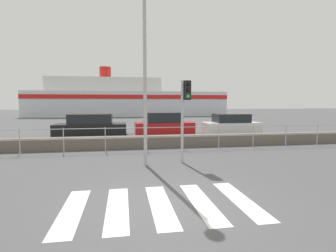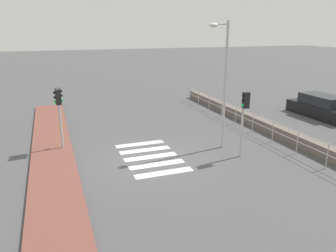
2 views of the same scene
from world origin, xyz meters
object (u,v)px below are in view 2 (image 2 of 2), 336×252
Objects in this scene: traffic_light_far at (244,110)px; streetlamp at (222,72)px; traffic_light_near at (59,103)px; parked_car_black at (321,108)px.

streetlamp reaches higher than traffic_light_far.
traffic_light_far is at bearing 63.35° from traffic_light_near.
parked_car_black is at bearing 107.68° from streetlamp.
streetlamp is (2.26, 7.04, 1.35)m from traffic_light_near.
traffic_light_far is at bearing 12.85° from streetlamp.
traffic_light_far is 0.50× the size of streetlamp.
traffic_light_near is 8.24m from traffic_light_far.
traffic_light_near is 16.11m from parked_car_black.
traffic_light_near is at bearing -116.65° from traffic_light_far.
streetlamp is at bearing -72.32° from parked_car_black.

